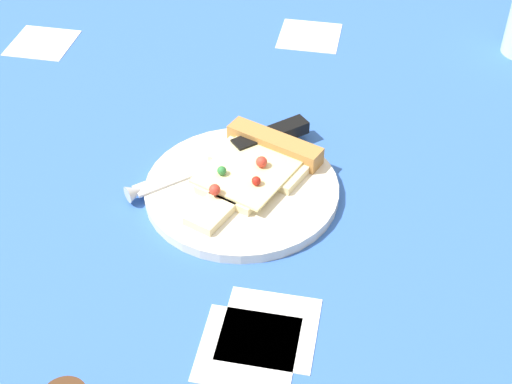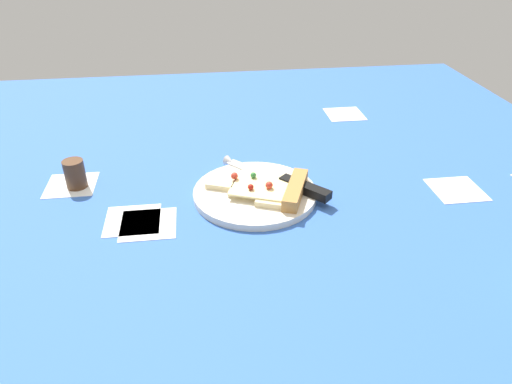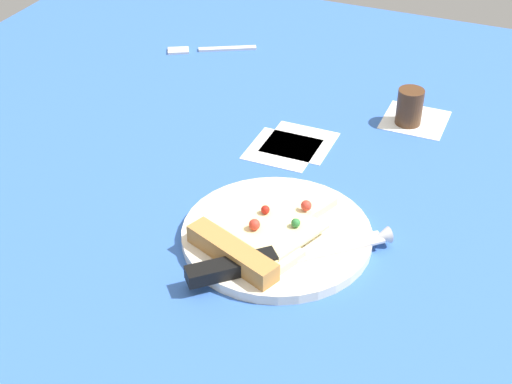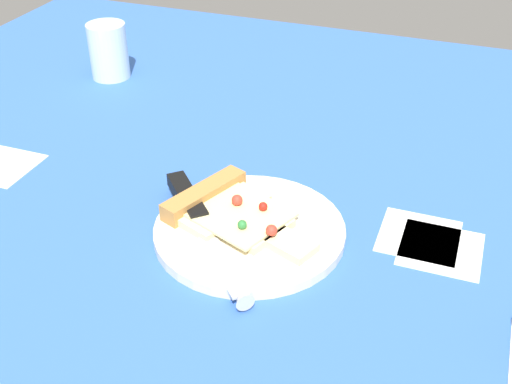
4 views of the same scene
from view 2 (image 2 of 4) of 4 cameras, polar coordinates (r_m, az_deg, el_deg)
ground_plane at (r=88.18cm, az=-0.32°, el=-0.56°), size 147.24×147.24×3.00cm
plate at (r=85.18cm, az=0.07°, el=-0.13°), size 22.13×22.13×1.24cm
pizza_slice at (r=83.96cm, az=1.77°, el=0.48°), size 19.05×14.39×2.61cm
knife at (r=86.69cm, az=3.41°, el=1.35°), size 17.84×19.04×2.45cm
pepper_shaker at (r=93.09cm, az=-20.94°, el=2.02°), size 3.75×3.75×5.44cm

